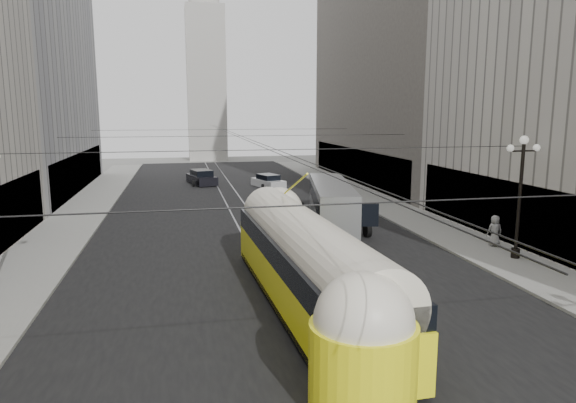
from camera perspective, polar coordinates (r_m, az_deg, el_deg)
name	(u,v)px	position (r m, az deg, el deg)	size (l,w,h in m)	color
road	(243,216)	(38.54, -5.03, -1.64)	(20.00, 85.00, 0.02)	black
sidewalk_left	(82,213)	(42.39, -21.94, -1.17)	(4.00, 72.00, 0.15)	gray
sidewalk_right	(377,202)	(44.83, 9.83, -0.02)	(4.00, 72.00, 0.15)	gray
rail_left	(233,217)	(38.47, -6.14, -1.68)	(0.12, 85.00, 0.04)	gray
rail_right	(253,216)	(38.64, -3.92, -1.60)	(0.12, 85.00, 0.04)	gray
building_left_far	(2,39)	(55.64, -29.17, 15.53)	(12.60, 28.60, 28.60)	#999999
building_right_far	(410,30)	(59.00, 13.41, 18.05)	(12.60, 32.60, 32.60)	#514C47
distant_tower	(206,66)	(85.43, -9.14, 14.67)	(6.00, 6.00, 31.36)	#B2AFA8
lamppost_right_mid	(520,190)	(28.89, 24.40, 1.17)	(1.86, 0.44, 6.37)	black
catenary	(245,138)	(36.83, -4.79, 7.06)	(25.00, 72.00, 0.23)	black
streetcar	(306,262)	(20.28, 2.02, -6.76)	(3.45, 17.49, 3.84)	#FFFA16
city_bus	(331,202)	(35.26, 4.85, -0.08)	(4.58, 11.81, 2.92)	#A1A4A6
sedan_white_far	(268,182)	(52.87, -2.21, 2.22)	(3.13, 4.73, 1.38)	white
sedan_dark_far	(202,178)	(56.05, -9.57, 2.62)	(3.25, 5.35, 1.58)	black
pedestrian_sidewalk_right	(495,231)	(31.46, 21.98, -3.03)	(0.87, 0.53, 1.78)	gray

